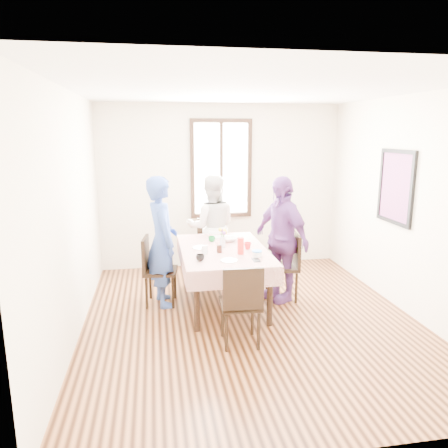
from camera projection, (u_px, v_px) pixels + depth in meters
The scene contains 30 objects.
ground at pixel (250, 319), 5.17m from camera, with size 4.50×4.50×0.00m, color black.
back_wall at pixel (221, 187), 7.05m from camera, with size 4.00×4.00×0.00m, color #F2E3C6.
right_wall at pixel (410, 206), 5.20m from camera, with size 4.50×4.50×0.00m, color #F2E3C6.
window_frame at pixel (221, 169), 6.96m from camera, with size 1.02×0.06×1.62m, color black.
window_pane at pixel (221, 169), 6.97m from camera, with size 0.90×0.02×1.50m, color white.
art_poster at pixel (396, 187), 5.45m from camera, with size 0.04×0.76×0.96m, color red.
dining_table at pixel (223, 277), 5.57m from camera, with size 0.98×1.59×0.75m, color black.
tablecloth at pixel (223, 249), 5.49m from camera, with size 1.10×1.71×0.01m, color #5B0200.
chair_left at pixel (161, 271), 5.56m from camera, with size 0.42×0.42×0.91m, color black.
chair_right at pixel (282, 267), 5.73m from camera, with size 0.42×0.42×0.91m, color black.
chair_far at pixel (212, 249), 6.60m from camera, with size 0.42×0.42×0.91m, color black.
chair_near at pixel (240, 304), 4.50m from camera, with size 0.42×0.42×0.91m, color black.
person_left at pixel (161, 241), 5.48m from camera, with size 0.62×0.41×1.71m, color #2D458E.
person_far at pixel (212, 227), 6.51m from camera, with size 0.79×0.61×1.62m, color silver.
person_right at pixel (281, 239), 5.64m from camera, with size 0.99×0.41×1.69m, color #5F3274.
mug_black at pixel (200, 258), 4.95m from camera, with size 0.10×0.10×0.08m, color black.
mug_flag at pixel (248, 246), 5.45m from camera, with size 0.09×0.09×0.09m, color red.
mug_green at pixel (212, 239), 5.82m from camera, with size 0.09×0.09×0.07m, color #0C7226.
serving_bowl at pixel (229, 239), 5.85m from camera, with size 0.22×0.22×0.05m, color white.
juice_carton at pixel (241, 246), 5.21m from camera, with size 0.07×0.07×0.21m, color red.
butter_tub at pixel (257, 254), 5.14m from camera, with size 0.12×0.12×0.06m, color white.
jam_jar at pixel (219, 249), 5.29m from camera, with size 0.06×0.06×0.09m, color black.
drinking_glass at pixel (205, 250), 5.23m from camera, with size 0.08×0.08×0.11m, color silver.
smartphone at pixel (256, 260), 4.98m from camera, with size 0.08×0.16×0.01m, color black.
flower_vase at pixel (223, 242), 5.52m from camera, with size 0.07×0.07×0.14m, color silver.
plate_left at pixel (200, 248), 5.50m from camera, with size 0.20×0.20×0.01m, color white.
plate_far at pixel (218, 237), 6.07m from camera, with size 0.20×0.20×0.01m, color white.
plate_near at pixel (229, 260), 4.96m from camera, with size 0.20×0.20×0.01m, color white.
butter_lid at pixel (257, 251), 5.13m from camera, with size 0.12×0.12×0.01m, color blue.
flower_bunch at pixel (223, 233), 5.49m from camera, with size 0.09×0.09×0.10m, color yellow, non-canonical shape.
Camera 1 is at (-1.12, -4.68, 2.25)m, focal length 33.83 mm.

